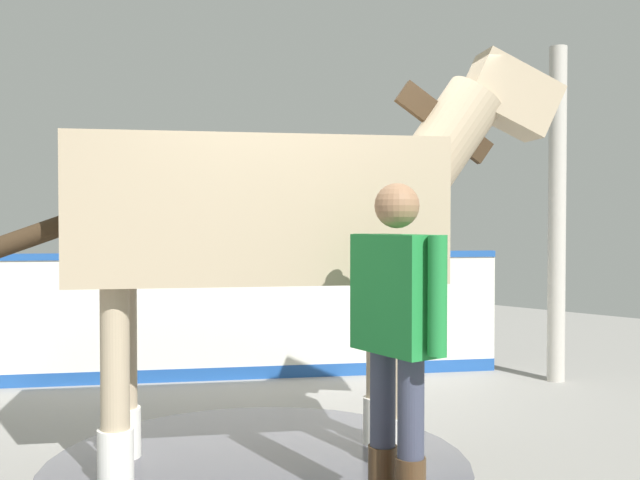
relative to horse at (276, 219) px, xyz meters
name	(u,v)px	position (x,y,z in m)	size (l,w,h in m)	color
ground_plane	(264,444)	(0.19, 0.34, -1.49)	(16.00, 16.00, 0.02)	gray
wet_patch	(258,462)	(-0.09, 0.07, -1.48)	(2.59, 2.59, 0.00)	#4C4C54
barrier_wall	(238,320)	(1.24, 1.97, -0.93)	(4.17, 2.96, 1.19)	silver
roof_post_near	(557,215)	(3.29, -0.14, 0.05)	(0.16, 0.16, 3.07)	#B7B2A8
horse	(276,219)	(0.00, 0.00, 0.00)	(2.95, 2.19, 2.55)	tan
handler	(397,326)	(-0.12, -1.04, -0.53)	(0.31, 0.66, 1.66)	#47331E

